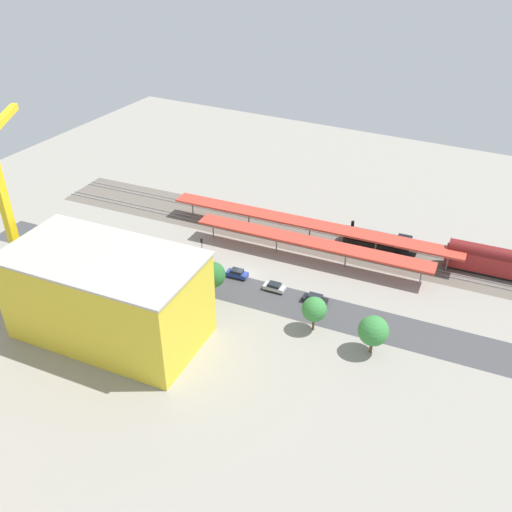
{
  "coord_description": "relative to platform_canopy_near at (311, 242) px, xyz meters",
  "views": [
    {
      "loc": [
        -45.65,
        82.54,
        63.52
      ],
      "look_at": [
        -3.5,
        1.63,
        6.35
      ],
      "focal_mm": 39.53,
      "sensor_mm": 36.0,
      "label": 1
    }
  ],
  "objects": [
    {
      "name": "platform_canopy_near",
      "position": [
        0.0,
        0.0,
        0.0
      ],
      "size": [
        50.75,
        7.48,
        4.59
      ],
      "color": "#C63D2D",
      "rests_on": "ground"
    },
    {
      "name": "street_tree_4",
      "position": [
        -20.22,
        21.87,
        0.21
      ],
      "size": [
        5.07,
        5.07,
        7.09
      ],
      "color": "brown",
      "rests_on": "ground"
    },
    {
      "name": "parked_car_4",
      "position": [
        26.35,
        12.45,
        -3.51
      ],
      "size": [
        4.84,
        2.28,
        1.84
      ],
      "color": "black",
      "rests_on": "ground"
    },
    {
      "name": "street_tree_2",
      "position": [
        29.1,
        21.95,
        0.62
      ],
      "size": [
        5.13,
        5.13,
        7.54
      ],
      "color": "brown",
      "rests_on": "ground"
    },
    {
      "name": "parked_car_2",
      "position": [
        10.37,
        12.69,
        -3.55
      ],
      "size": [
        4.45,
        2.25,
        1.75
      ],
      "color": "black",
      "rests_on": "ground"
    },
    {
      "name": "parked_car_5",
      "position": [
        34.45,
        13.33,
        -3.55
      ],
      "size": [
        4.77,
        1.99,
        1.78
      ],
      "color": "black",
      "rests_on": "ground"
    },
    {
      "name": "parked_car_6",
      "position": [
        42.44,
        13.11,
        -3.6
      ],
      "size": [
        4.08,
        1.99,
        1.64
      ],
      "color": "black",
      "rests_on": "ground"
    },
    {
      "name": "platform_canopy_far",
      "position": [
        3.16,
        -7.19,
        -0.04
      ],
      "size": [
        65.53,
        8.54,
        4.55
      ],
      "color": "#C63D2D",
      "rests_on": "ground"
    },
    {
      "name": "passenger_coach",
      "position": [
        -33.92,
        -11.89,
        -1.09
      ],
      "size": [
        17.47,
        4.27,
        6.18
      ],
      "color": "black",
      "rests_on": "ground"
    },
    {
      "name": "street_tree_0",
      "position": [
        10.79,
        21.1,
        1.08
      ],
      "size": [
        4.88,
        4.88,
        7.87
      ],
      "color": "brown",
      "rests_on": "ground"
    },
    {
      "name": "track_rails",
      "position": [
        9.51,
        -8.57,
        -4.15
      ],
      "size": [
        114.87,
        15.66,
        0.12
      ],
      "color": "#9E9EA8",
      "rests_on": "ground"
    },
    {
      "name": "street_tree_1",
      "position": [
        -9.45,
        20.91,
        0.14
      ],
      "size": [
        4.37,
        4.37,
        6.67
      ],
      "color": "brown",
      "rests_on": "ground"
    },
    {
      "name": "parked_car_3",
      "position": [
        18.83,
        13.15,
        -3.6
      ],
      "size": [
        4.64,
        2.12,
        1.63
      ],
      "color": "black",
      "rests_on": "ground"
    },
    {
      "name": "locomotive",
      "position": [
        -11.59,
        -11.9,
        -2.57
      ],
      "size": [
        15.97,
        3.57,
        4.94
      ],
      "color": "black",
      "rests_on": "ground"
    },
    {
      "name": "parked_car_0",
      "position": [
        -6.71,
        13.4,
        -3.59
      ],
      "size": [
        4.84,
        2.19,
        1.69
      ],
      "color": "black",
      "rests_on": "ground"
    },
    {
      "name": "rail_bed",
      "position": [
        9.51,
        -8.57,
        -4.33
      ],
      "size": [
        115.81,
        22.07,
        0.01
      ],
      "primitive_type": "cube",
      "rotation": [
        0.0,
        0.0,
        0.06
      ],
      "color": "#665E54",
      "rests_on": "ground"
    },
    {
      "name": "construction_roof_slab",
      "position": [
        21.15,
        37.69,
        11.25
      ],
      "size": [
        33.46,
        19.31,
        0.4
      ],
      "primitive_type": "cube",
      "rotation": [
        0.0,
        0.0,
        0.06
      ],
      "color": "#B7B2A8",
      "rests_on": "construction_building"
    },
    {
      "name": "ground_plane",
      "position": [
        9.51,
        11.27,
        -4.33
      ],
      "size": [
        184.16,
        184.16,
        0.0
      ],
      "primitive_type": "plane",
      "color": "gray",
      "rests_on": "ground"
    },
    {
      "name": "tower_crane",
      "position": [
        42.05,
        36.57,
        14.64
      ],
      "size": [
        12.53,
        18.92,
        33.23
      ],
      "color": "gray",
      "rests_on": "ground"
    },
    {
      "name": "traffic_light",
      "position": [
        19.14,
        11.65,
        -0.31
      ],
      "size": [
        0.5,
        0.36,
        6.0
      ],
      "color": "#333333",
      "rests_on": "ground"
    },
    {
      "name": "parked_car_1",
      "position": [
        1.77,
        13.34,
        -3.64
      ],
      "size": [
        4.34,
        2.1,
        1.56
      ],
      "color": "black",
      "rests_on": "ground"
    },
    {
      "name": "street_tree_3",
      "position": [
        47.41,
        20.54,
        0.69
      ],
      "size": [
        5.25,
        5.25,
        7.67
      ],
      "color": "brown",
      "rests_on": "ground"
    },
    {
      "name": "street_asphalt",
      "position": [
        9.51,
        16.41,
        -4.33
      ],
      "size": [
        115.44,
        16.44,
        0.01
      ],
      "primitive_type": "cube",
      "rotation": [
        0.0,
        0.0,
        0.06
      ],
      "color": "#424244",
      "rests_on": "ground"
    },
    {
      "name": "construction_building",
      "position": [
        21.15,
        37.69,
        3.36
      ],
      "size": [
        32.82,
        18.67,
        15.38
      ],
      "primitive_type": "cube",
      "rotation": [
        0.0,
        0.0,
        0.06
      ],
      "color": "yellow",
      "rests_on": "ground"
    },
    {
      "name": "box_truck_0",
      "position": [
        22.5,
        22.89,
        -2.78
      ],
      "size": [
        8.88,
        2.93,
        3.15
      ],
      "color": "black",
      "rests_on": "ground"
    }
  ]
}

